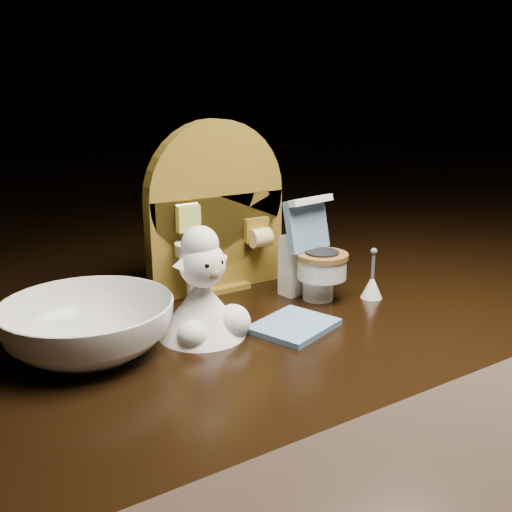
# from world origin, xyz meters

# --- Properties ---
(backdrop_panel) EXTENTS (0.13, 0.05, 0.15)m
(backdrop_panel) POSITION_xyz_m (-0.00, 0.06, 0.07)
(backdrop_panel) COLOR olive
(backdrop_panel) RESTS_ON ground
(toy_toilet) EXTENTS (0.05, 0.06, 0.09)m
(toy_toilet) POSITION_xyz_m (0.06, 0.00, 0.03)
(toy_toilet) COLOR white
(toy_toilet) RESTS_ON ground
(bath_mat) EXTENTS (0.07, 0.07, 0.00)m
(bath_mat) POSITION_xyz_m (0.00, -0.05, 0.00)
(bath_mat) COLOR #5D86AF
(bath_mat) RESTS_ON ground
(toilet_brush) EXTENTS (0.02, 0.02, 0.04)m
(toilet_brush) POSITION_xyz_m (0.10, -0.03, 0.01)
(toilet_brush) COLOR white
(toilet_brush) RESTS_ON ground
(plush_lamb) EXTENTS (0.07, 0.07, 0.08)m
(plush_lamb) POSITION_xyz_m (-0.06, -0.02, 0.03)
(plush_lamb) COLOR white
(plush_lamb) RESTS_ON ground
(ceramic_bowl) EXTENTS (0.14, 0.14, 0.04)m
(ceramic_bowl) POSITION_xyz_m (-0.14, -0.01, 0.02)
(ceramic_bowl) COLOR white
(ceramic_bowl) RESTS_ON ground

